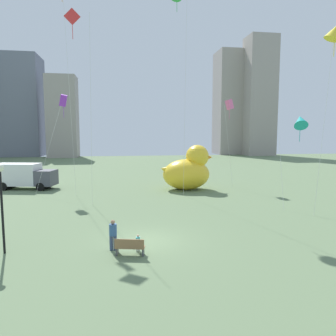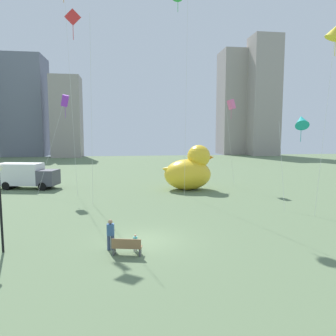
% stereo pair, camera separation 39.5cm
% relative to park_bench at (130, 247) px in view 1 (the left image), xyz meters
% --- Properties ---
extents(ground_plane, '(140.00, 140.00, 0.00)m').
position_rel_park_bench_xyz_m(ground_plane, '(1.03, 2.02, -0.47)').
color(ground_plane, '#617752').
extents(park_bench, '(1.56, 0.77, 0.90)m').
position_rel_park_bench_xyz_m(park_bench, '(0.00, 0.00, 0.00)').
color(park_bench, olive).
rests_on(park_bench, ground).
extents(person_adult, '(0.40, 0.40, 1.65)m').
position_rel_park_bench_xyz_m(person_adult, '(-0.84, 0.90, 0.44)').
color(person_adult, '#38476B').
rests_on(person_adult, ground).
extents(person_child, '(0.22, 0.22, 0.90)m').
position_rel_park_bench_xyz_m(person_child, '(0.45, 0.54, 0.03)').
color(person_child, silver).
rests_on(person_child, ground).
extents(giant_inflatable_duck, '(5.95, 3.82, 4.93)m').
position_rel_park_bench_xyz_m(giant_inflatable_duck, '(6.99, 17.98, 1.63)').
color(giant_inflatable_duck, yellow).
rests_on(giant_inflatable_duck, ground).
extents(lamppost, '(0.39, 0.39, 4.63)m').
position_rel_park_bench_xyz_m(lamppost, '(-6.39, 1.32, 2.81)').
color(lamppost, black).
rests_on(lamppost, ground).
extents(box_truck, '(6.92, 3.64, 2.85)m').
position_rel_park_bench_xyz_m(box_truck, '(-11.03, 21.10, 0.99)').
color(box_truck, white).
rests_on(box_truck, ground).
extents(city_skyline, '(85.19, 15.39, 33.10)m').
position_rel_park_bench_xyz_m(city_skyline, '(-1.54, 73.70, 13.55)').
color(city_skyline, slate).
rests_on(city_skyline, ground).
extents(kite_red, '(2.05, 2.43, 15.78)m').
position_rel_park_bench_xyz_m(kite_red, '(-3.75, 10.67, 13.82)').
color(kite_red, silver).
rests_on(kite_red, ground).
extents(kite_yellow, '(1.69, 1.47, 13.96)m').
position_rel_park_bench_xyz_m(kite_yellow, '(14.58, 5.25, 12.75)').
color(kite_yellow, silver).
rests_on(kite_yellow, ground).
extents(kite_teal, '(2.53, 2.80, 7.98)m').
position_rel_park_bench_xyz_m(kite_teal, '(14.28, 8.50, 6.72)').
color(kite_teal, silver).
rests_on(kite_teal, ground).
extents(kite_purple, '(3.34, 3.61, 10.10)m').
position_rel_park_bench_xyz_m(kite_purple, '(-5.93, 17.55, 8.92)').
color(kite_purple, silver).
rests_on(kite_purple, ground).
extents(kite_pink, '(1.29, 1.18, 10.17)m').
position_rel_park_bench_xyz_m(kite_pink, '(12.32, 19.98, 9.00)').
color(kite_pink, silver).
rests_on(kite_pink, ground).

